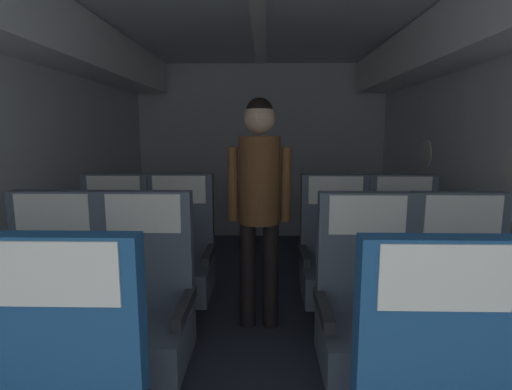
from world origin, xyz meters
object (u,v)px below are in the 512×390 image
seat_b_left_aisle (142,315)px  seat_c_right_aisle (404,264)px  seat_b_left_window (51,314)px  seat_c_right_window (335,263)px  seat_b_right_window (367,318)px  seat_c_left_window (113,261)px  flight_attendant (259,190)px  seat_c_left_aisle (179,261)px  seat_b_right_aisle (463,318)px

seat_b_left_aisle → seat_c_right_aisle: size_ratio=1.00×
seat_b_left_window → seat_c_right_window: 1.80m
seat_b_right_window → seat_c_left_window: 1.81m
seat_b_left_aisle → flight_attendant: bearing=53.2°
seat_b_left_aisle → seat_b_right_window: same height
seat_b_right_window → seat_c_right_window: (-0.01, 0.85, 0.00)m
seat_b_left_aisle → seat_c_left_aisle: size_ratio=1.00×
seat_b_right_window → seat_c_right_window: bearing=90.8°
seat_b_right_aisle → seat_c_left_aisle: bearing=152.6°
seat_b_right_window → seat_b_left_aisle: bearing=179.5°
seat_b_left_aisle → seat_c_left_window: (-0.47, 0.83, 0.00)m
seat_b_left_window → flight_attendant: flight_attendant is taller
seat_b_left_window → seat_b_right_window: (1.61, -0.01, 0.00)m
seat_b_right_window → seat_c_left_window: size_ratio=1.00×
seat_b_right_aisle → seat_c_left_window: (-2.09, 0.83, 0.00)m
seat_c_left_window → flight_attendant: flight_attendant is taller
seat_b_left_aisle → seat_c_right_aisle: same height
seat_c_left_window → seat_b_right_window: bearing=-27.6°
seat_b_right_window → seat_b_right_aisle: bearing=1.8°
seat_c_right_window → flight_attendant: flight_attendant is taller
seat_c_right_window → flight_attendant: size_ratio=0.67×
seat_b_left_window → seat_c_right_window: (1.60, 0.83, 0.00)m
seat_c_left_aisle → flight_attendant: bearing=-6.1°
seat_b_right_aisle → seat_c_right_window: same height
flight_attendant → seat_b_right_window: bearing=137.6°
seat_b_left_window → seat_c_left_aisle: (0.47, 0.84, 0.00)m
seat_c_left_window → flight_attendant: (1.06, -0.05, 0.53)m
seat_c_right_aisle → flight_attendant: size_ratio=0.67×
seat_c_left_window → seat_c_right_window: bearing=0.2°
seat_b_right_aisle → seat_c_right_aisle: same height
seat_b_left_aisle → seat_b_right_aisle: same height
seat_b_right_window → seat_c_right_aisle: size_ratio=1.00×
seat_c_right_aisle → seat_c_left_aisle: bearing=179.5°
seat_b_right_aisle → flight_attendant: 1.40m
seat_b_right_window → seat_c_left_aisle: 1.42m
seat_c_left_aisle → seat_c_right_window: size_ratio=1.00×
seat_c_right_aisle → seat_b_right_aisle: bearing=-89.2°
seat_b_right_aisle → seat_c_right_window: (-0.49, 0.83, 0.00)m
seat_b_left_window → seat_b_left_aisle: size_ratio=1.00×
seat_b_left_window → seat_b_right_aisle: 2.09m
seat_b_left_window → seat_c_right_aisle: (2.08, 0.83, 0.00)m
seat_b_right_aisle → seat_c_right_aisle: 0.82m
seat_b_right_aisle → seat_b_right_window: 0.48m
seat_b_left_window → seat_b_right_window: 1.61m
seat_c_right_aisle → seat_c_right_window: (-0.48, 0.01, 0.00)m
seat_b_left_window → seat_c_left_aisle: 0.97m
seat_b_right_window → seat_c_right_aisle: bearing=60.7°
seat_c_left_window → seat_c_right_aisle: 2.08m
seat_b_left_window → seat_b_right_aisle: bearing=0.1°
seat_c_right_aisle → seat_c_right_window: 0.48m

